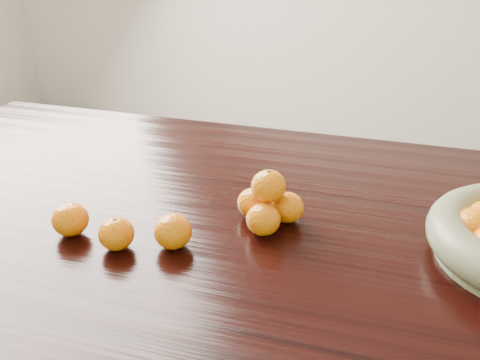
% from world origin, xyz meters
% --- Properties ---
extents(dining_table, '(2.00, 1.00, 0.75)m').
position_xyz_m(dining_table, '(0.00, 0.00, 0.66)').
color(dining_table, black).
rests_on(dining_table, ground).
extents(orange_pyramid, '(0.13, 0.13, 0.11)m').
position_xyz_m(orange_pyramid, '(0.02, -0.03, 0.79)').
color(orange_pyramid, orange).
rests_on(orange_pyramid, dining_table).
extents(loose_orange_0, '(0.06, 0.06, 0.06)m').
position_xyz_m(loose_orange_0, '(-0.22, -0.20, 0.78)').
color(loose_orange_0, orange).
rests_on(loose_orange_0, dining_table).
extents(loose_orange_1, '(0.07, 0.07, 0.06)m').
position_xyz_m(loose_orange_1, '(-0.33, -0.18, 0.78)').
color(loose_orange_1, orange).
rests_on(loose_orange_1, dining_table).
extents(loose_orange_2, '(0.07, 0.07, 0.06)m').
position_xyz_m(loose_orange_2, '(-0.12, -0.17, 0.78)').
color(loose_orange_2, orange).
rests_on(loose_orange_2, dining_table).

